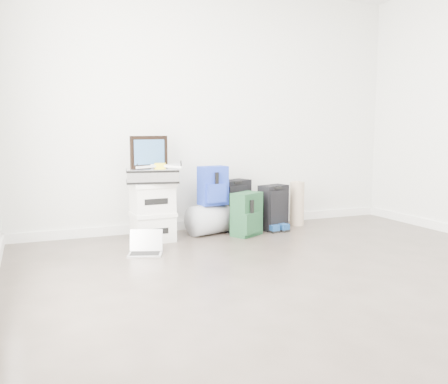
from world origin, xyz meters
name	(u,v)px	position (x,y,z in m)	size (l,w,h in m)	color
ground	(348,295)	(0.00, 0.00, 0.00)	(5.00, 5.00, 0.00)	#3B332B
room_envelope	(355,33)	(0.00, 0.02, 1.72)	(4.52, 5.02, 2.71)	silver
boxes_stack	(153,212)	(-0.84, 2.07, 0.30)	(0.43, 0.36, 0.59)	silver
briefcase	(152,176)	(-0.84, 2.07, 0.66)	(0.49, 0.36, 0.14)	#B2B2B7
painting	(149,152)	(-0.84, 2.17, 0.90)	(0.42, 0.17, 0.32)	black
drone	(160,166)	(-0.76, 2.05, 0.76)	(0.55, 0.55, 0.05)	yellow
duffel_bag	(212,219)	(-0.16, 2.16, 0.16)	(0.32, 0.32, 0.52)	gray
blue_backpack	(213,186)	(-0.16, 2.13, 0.52)	(0.32, 0.25, 0.41)	#193DA7
large_suitcase	(234,205)	(0.15, 2.29, 0.28)	(0.41, 0.34, 0.56)	black
green_backpack	(247,215)	(0.15, 1.93, 0.22)	(0.38, 0.36, 0.46)	#143723
carry_on	(274,207)	(0.56, 2.11, 0.25)	(0.36, 0.29, 0.50)	black
shoes	(275,227)	(0.53, 2.04, 0.04)	(0.26, 0.27, 0.08)	black
rolled_rug	(297,204)	(0.93, 2.22, 0.26)	(0.17, 0.17, 0.51)	tan
laptop	(146,248)	(-1.03, 1.59, 0.05)	(0.35, 0.30, 0.21)	#BBBBC0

